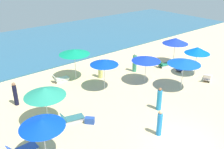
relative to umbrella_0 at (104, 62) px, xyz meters
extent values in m
plane|color=beige|center=(-0.63, -7.88, -2.23)|extent=(60.00, 60.00, 0.00)
cube|color=#2E6383|center=(-0.63, 14.18, -2.17)|extent=(60.00, 15.89, 0.12)
cylinder|color=silver|center=(0.00, 0.00, -1.22)|extent=(0.05, 0.05, 2.03)
cone|color=#083CB2|center=(0.00, 0.00, 0.00)|extent=(2.15, 2.15, 0.41)
cylinder|color=silver|center=(7.62, -2.82, -1.23)|extent=(0.05, 0.05, 2.00)
cone|color=blue|center=(7.62, -2.82, 0.03)|extent=(2.10, 2.10, 0.53)
cube|color=silver|center=(7.69, -1.72, -2.14)|extent=(1.15, 0.33, 0.19)
cube|color=silver|center=(7.56, -1.23, -2.14)|extent=(1.15, 0.33, 0.19)
cube|color=#2C4FB1|center=(7.62, -1.48, -2.01)|extent=(1.41, 0.90, 0.06)
cube|color=#2C4FB1|center=(7.04, -1.63, -1.79)|extent=(0.54, 0.65, 0.47)
cube|color=silver|center=(7.72, -4.35, -2.14)|extent=(1.01, 0.47, 0.18)
cube|color=silver|center=(7.52, -3.87, -2.14)|extent=(1.01, 0.47, 0.18)
cube|color=silver|center=(7.62, -4.11, -2.02)|extent=(1.35, 1.04, 0.06)
cube|color=silver|center=(7.11, -4.33, -1.77)|extent=(0.53, 0.66, 0.54)
cylinder|color=silver|center=(8.26, -0.05, -1.20)|extent=(0.05, 0.05, 2.06)
cone|color=#1733AF|center=(8.26, -0.05, 0.09)|extent=(2.38, 2.38, 0.52)
cube|color=silver|center=(7.04, -0.24, -2.12)|extent=(1.05, 0.22, 0.23)
cube|color=silver|center=(7.12, 0.24, -2.12)|extent=(1.05, 0.22, 0.23)
cube|color=#217E5B|center=(7.08, 0.00, -1.98)|extent=(1.25, 0.76, 0.06)
cube|color=#217E5B|center=(6.55, 0.09, -1.74)|extent=(0.36, 0.58, 0.49)
cylinder|color=silver|center=(-0.74, 2.97, -1.14)|extent=(0.05, 0.05, 2.19)
cone|color=#0D9264|center=(-0.74, 2.97, 0.14)|extent=(2.49, 2.49, 0.37)
cube|color=silver|center=(-1.93, 3.03, -2.12)|extent=(1.05, 0.17, 0.22)
cube|color=silver|center=(-1.87, 3.54, -2.12)|extent=(1.05, 0.17, 0.22)
cube|color=silver|center=(-1.90, 3.28, -1.98)|extent=(1.24, 0.74, 0.06)
cube|color=silver|center=(-2.43, 3.35, -1.78)|extent=(0.36, 0.60, 0.43)
cylinder|color=silver|center=(-6.79, -4.11, -1.28)|extent=(0.05, 0.05, 1.91)
cone|color=#083CD6|center=(-6.79, -4.11, -0.12)|extent=(2.18, 2.18, 0.41)
cube|color=silver|center=(-7.51, -2.75, -2.14)|extent=(1.18, 0.07, 0.19)
cube|color=#3358BA|center=(-7.50, -3.04, -2.01)|extent=(1.33, 0.70, 0.06)
cylinder|color=silver|center=(3.26, -1.14, -1.30)|extent=(0.05, 0.05, 1.88)
cone|color=#1334D4|center=(3.26, -1.14, -0.17)|extent=(2.30, 2.30, 0.38)
cylinder|color=silver|center=(-5.36, -1.36, -1.30)|extent=(0.05, 0.05, 1.87)
cone|color=#279375|center=(-5.36, -1.36, -0.11)|extent=(2.44, 2.44, 0.51)
cube|color=silver|center=(-4.14, -2.42, -2.14)|extent=(1.14, 0.32, 0.18)
cube|color=silver|center=(-4.02, -1.92, -2.14)|extent=(1.14, 0.32, 0.18)
cube|color=#2F656C|center=(-4.08, -2.17, -2.02)|extent=(1.40, 0.90, 0.06)
cube|color=#2F656C|center=(-4.66, -2.03, -1.83)|extent=(0.44, 0.63, 0.40)
cylinder|color=silver|center=(4.55, -3.74, -1.19)|extent=(0.05, 0.05, 2.09)
cone|color=blue|center=(4.55, -3.74, 0.04)|extent=(2.44, 2.44, 0.36)
cylinder|color=black|center=(-6.09, 1.94, -1.51)|extent=(0.30, 0.30, 1.46)
sphere|color=#95684D|center=(-6.09, 1.94, -0.67)|extent=(0.25, 0.25, 0.25)
cylinder|color=#217DDB|center=(-1.03, -6.38, -1.54)|extent=(0.38, 0.38, 1.38)
sphere|color=tan|center=(-1.03, -6.38, -0.74)|extent=(0.24, 0.24, 0.24)
cylinder|color=#3B966C|center=(4.16, 1.02, -1.48)|extent=(0.50, 0.50, 1.50)
sphere|color=beige|center=(4.16, 1.02, -0.64)|extent=(0.20, 0.20, 0.20)
cylinder|color=#2183C2|center=(0.99, -4.60, -1.53)|extent=(0.45, 0.45, 1.40)
sphere|color=#956140|center=(0.99, -4.60, -0.74)|extent=(0.22, 0.22, 0.22)
cylinder|color=#DED56B|center=(1.02, 1.88, -1.50)|extent=(0.47, 0.47, 1.46)
sphere|color=beige|center=(1.02, 1.88, -0.66)|extent=(0.23, 0.23, 0.23)
cube|color=#254AA6|center=(-3.43, -3.00, -2.04)|extent=(0.62, 0.64, 0.40)
camera|label=1|loc=(-10.32, -13.63, 6.69)|focal=39.96mm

